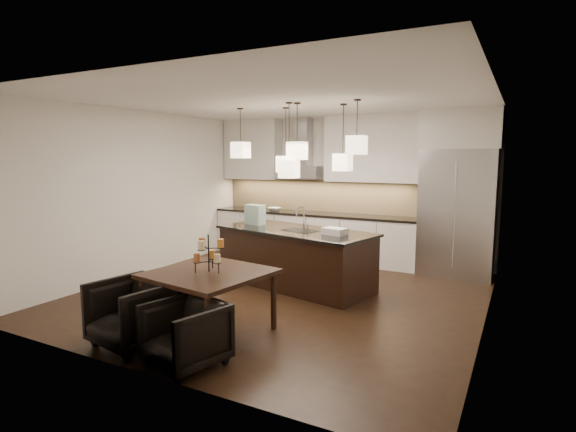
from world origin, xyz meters
The scene contains 37 objects.
floor centered at (0.00, 0.00, -0.01)m, with size 5.50×5.50×0.02m, color black.
ceiling centered at (0.00, 0.00, 2.81)m, with size 5.50×5.50×0.02m, color white.
wall_back centered at (0.00, 2.76, 1.40)m, with size 5.50×0.02×2.80m, color silver.
wall_front centered at (0.00, -2.76, 1.40)m, with size 5.50×0.02×2.80m, color silver.
wall_left centered at (-2.76, 0.00, 1.40)m, with size 0.02×5.50×2.80m, color silver.
wall_right centered at (2.76, 0.00, 1.40)m, with size 0.02×5.50×2.80m, color silver.
refrigerator centered at (2.10, 2.38, 1.07)m, with size 1.20×0.72×2.15m, color #B7B7BA.
fridge_panel centered at (2.10, 2.38, 2.47)m, with size 1.26×0.72×0.65m, color silver.
lower_cabinets centered at (-0.62, 2.43, 0.44)m, with size 4.21×0.62×0.88m, color silver.
countertop centered at (-0.62, 2.43, 0.90)m, with size 4.21×0.66×0.04m, color black.
backsplash centered at (-0.62, 2.73, 1.24)m, with size 4.21×0.02×0.63m, color tan.
upper_cab_left centered at (-2.10, 2.57, 2.17)m, with size 1.25×0.35×1.25m, color silver.
upper_cab_right centered at (0.55, 2.57, 2.17)m, with size 1.86×0.35×1.25m, color silver.
hood_canopy centered at (-0.93, 2.48, 1.72)m, with size 0.90×0.52×0.24m, color #B7B7BA.
hood_chimney centered at (-0.93, 2.59, 2.32)m, with size 0.30×0.28×0.96m, color #B7B7BA.
fruit_bowl centered at (-1.47, 2.38, 0.95)m, with size 0.26×0.26×0.06m, color silver.
island_body centered at (-0.04, 0.52, 0.43)m, with size 2.44×0.98×0.86m, color black.
island_top centered at (-0.04, 0.52, 0.88)m, with size 2.52×1.05×0.04m, color black.
faucet centered at (0.07, 0.59, 1.08)m, with size 0.10×0.23×0.37m, color silver, non-canonical shape.
tote_bag centered at (-0.87, 0.67, 1.06)m, with size 0.33×0.18×0.33m, color #286942.
food_container centered at (0.68, 0.37, 0.95)m, with size 0.33×0.23×0.10m, color silver.
dining_table centered at (-0.04, -1.65, 0.36)m, with size 1.21×1.21×0.72m, color black, non-canonical shape.
candelabra centered at (-0.04, -1.65, 0.94)m, with size 0.35×0.35×0.43m, color black, non-canonical shape.
candle_a centered at (0.09, -1.67, 0.90)m, with size 0.07×0.07×0.10m, color beige.
candle_b centered at (-0.09, -1.53, 0.90)m, with size 0.07×0.07×0.10m, color #C57528.
candle_c centered at (-0.12, -1.76, 0.90)m, with size 0.07×0.07×0.10m, color #A15828.
candle_d centered at (0.08, -1.58, 1.05)m, with size 0.07×0.07×0.10m, color #C57528.
candle_e centered at (-0.16, -1.61, 1.05)m, with size 0.07×0.07×0.10m, color #A15828.
candle_f centered at (-0.04, -1.78, 1.05)m, with size 0.07×0.07×0.10m, color beige.
armchair_left centered at (-0.56, -2.31, 0.36)m, with size 0.76×0.79×0.72m, color black.
armchair_right centered at (0.26, -2.43, 0.32)m, with size 0.68×0.70×0.63m, color black.
pendant_a centered at (-1.04, 0.52, 2.13)m, with size 0.24×0.24×0.26m, color beige.
pendant_b centered at (-0.34, 0.78, 1.91)m, with size 0.24×0.24×0.26m, color beige.
pendant_c centered at (0.10, 0.29, 2.11)m, with size 0.24×0.24×0.26m, color beige.
pendant_d centered at (0.64, 0.74, 1.94)m, with size 0.24×0.24×0.26m, color beige.
pendant_e centered at (0.99, 0.35, 2.18)m, with size 0.24×0.24×0.26m, color beige.
pendant_f centered at (0.01, 0.21, 1.84)m, with size 0.24×0.24×0.26m, color beige.
Camera 1 is at (3.08, -5.64, 2.02)m, focal length 28.00 mm.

